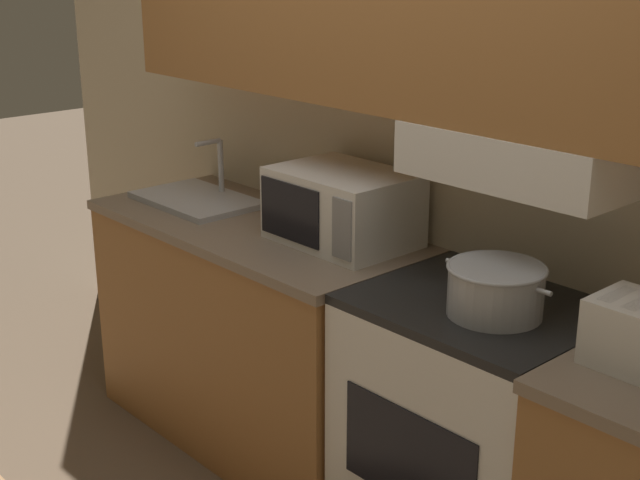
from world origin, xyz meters
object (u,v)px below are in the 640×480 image
(stove_range, at_px, (472,437))
(microwave, at_px, (343,207))
(cooking_pot, at_px, (496,289))
(sink_basin, at_px, (197,198))

(stove_range, height_order, microwave, microwave)
(cooking_pot, bearing_deg, stove_range, 152.85)
(microwave, xyz_separation_m, sink_basin, (-0.77, -0.09, -0.11))
(cooking_pot, distance_m, microwave, 0.78)
(stove_range, height_order, cooking_pot, cooking_pot)
(microwave, bearing_deg, sink_basin, -173.01)
(cooking_pot, bearing_deg, sink_basin, 178.79)
(microwave, bearing_deg, cooking_pot, -9.40)
(cooking_pot, xyz_separation_m, microwave, (-0.77, 0.13, 0.05))
(stove_range, relative_size, cooking_pot, 2.51)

